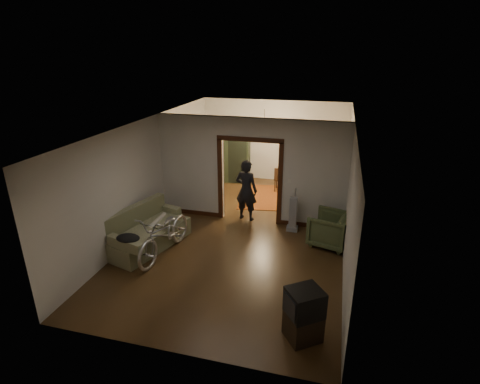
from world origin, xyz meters
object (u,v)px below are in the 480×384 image
(bicycle, at_px, (165,234))
(person, at_px, (246,190))
(locker, at_px, (236,156))
(armchair, at_px, (329,229))
(desk, at_px, (305,177))
(sofa, at_px, (147,228))

(bicycle, relative_size, person, 1.19)
(bicycle, bearing_deg, person, 66.66)
(person, xyz_separation_m, locker, (-1.10, 2.97, 0.07))
(bicycle, height_order, armchair, bicycle)
(desk, bearing_deg, person, -119.03)
(bicycle, relative_size, armchair, 2.26)
(bicycle, xyz_separation_m, person, (1.30, 2.33, 0.32))
(sofa, relative_size, desk, 2.21)
(armchair, xyz_separation_m, person, (-2.26, 0.90, 0.44))
(bicycle, relative_size, locker, 1.10)
(person, distance_m, desk, 3.28)
(person, height_order, desk, person)
(person, distance_m, locker, 3.17)
(armchair, height_order, locker, locker)
(sofa, height_order, person, person)
(locker, bearing_deg, sofa, -102.70)
(sofa, distance_m, bicycle, 0.63)
(locker, relative_size, desk, 1.95)
(locker, xyz_separation_m, desk, (2.40, -0.01, -0.57))
(locker, bearing_deg, person, -73.66)
(sofa, height_order, bicycle, bicycle)
(sofa, relative_size, armchair, 2.34)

